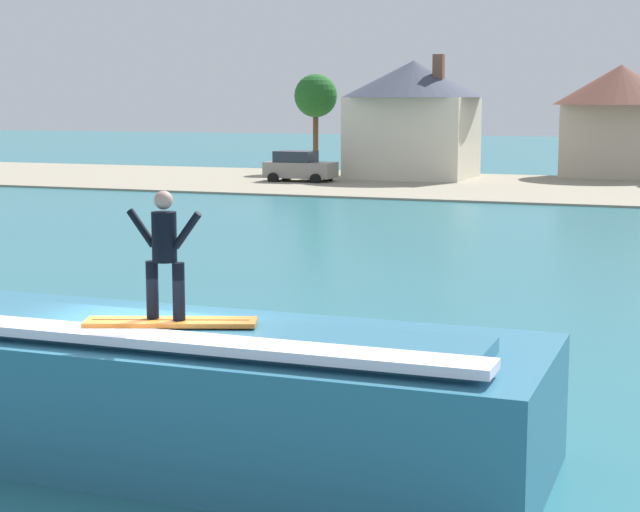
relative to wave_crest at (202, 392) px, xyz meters
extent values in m
plane|color=#296A76|center=(-0.75, -0.15, -0.90)|extent=(260.00, 260.00, 0.00)
cube|color=teal|center=(0.00, 0.03, -0.05)|extent=(9.17, 3.38, 1.70)
cube|color=teal|center=(0.00, -0.39, 0.90)|extent=(7.79, 1.52, 0.19)
cube|color=white|center=(0.00, -1.07, 0.95)|extent=(8.25, 0.61, 0.12)
cube|color=orange|center=(-0.19, -0.48, 1.04)|extent=(2.24, 1.20, 0.06)
cube|color=black|center=(-0.19, -0.48, 1.07)|extent=(1.92, 0.72, 0.01)
cylinder|color=black|center=(-0.45, -0.47, 1.45)|extent=(0.16, 0.16, 0.75)
cylinder|color=black|center=(-0.07, -0.47, 1.45)|extent=(0.16, 0.16, 0.75)
cylinder|color=black|center=(-0.26, -0.47, 2.14)|extent=(0.32, 0.32, 0.64)
sphere|color=tan|center=(-0.26, -0.47, 2.61)|extent=(0.24, 0.24, 0.24)
cylinder|color=black|center=(-0.58, -0.47, 2.24)|extent=(0.41, 0.10, 0.50)
cylinder|color=black|center=(0.07, -0.47, 2.24)|extent=(0.41, 0.10, 0.50)
cube|color=gray|center=(-0.75, 45.36, -0.85)|extent=(120.00, 18.15, 0.11)
cube|color=gray|center=(-16.07, 44.53, -0.13)|extent=(4.00, 1.95, 0.90)
cube|color=#262D38|center=(-16.37, 44.53, 0.64)|extent=(2.20, 1.75, 0.64)
cylinder|color=black|center=(-14.77, 45.55, -0.58)|extent=(0.64, 0.22, 0.64)
cylinder|color=black|center=(-14.77, 43.50, -0.58)|extent=(0.64, 0.22, 0.64)
cylinder|color=black|center=(-17.37, 45.55, -0.58)|extent=(0.64, 0.22, 0.64)
cylinder|color=black|center=(-17.37, 43.50, -0.58)|extent=(0.64, 0.22, 0.64)
cube|color=beige|center=(-10.77, 49.68, 1.57)|extent=(7.05, 6.36, 4.94)
cone|color=#383D4C|center=(-10.77, 49.68, 5.14)|extent=(8.74, 8.74, 2.20)
cube|color=brown|center=(-9.01, 48.73, 5.64)|extent=(0.60, 0.60, 1.80)
cube|color=beige|center=(0.91, 54.48, 1.35)|extent=(6.55, 4.96, 4.51)
cone|color=brown|center=(0.91, 54.48, 4.81)|extent=(8.12, 8.12, 2.40)
cylinder|color=brown|center=(-17.94, 51.96, 1.21)|extent=(0.36, 0.36, 4.23)
sphere|color=#205B21|center=(-17.94, 51.96, 4.16)|extent=(2.79, 2.79, 2.79)
camera|label=1|loc=(6.21, -12.18, 3.86)|focal=58.88mm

